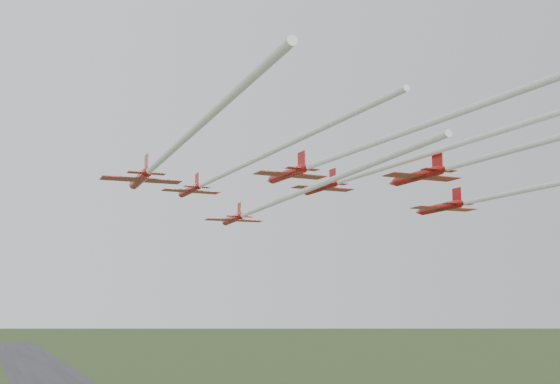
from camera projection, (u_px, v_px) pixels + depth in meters
name	position (u px, v px, depth m)	size (l,w,h in m)	color
jet_lead	(269.00, 205.00, 93.08)	(9.23, 66.59, 2.68)	#B11411
jet_row2_left	(227.00, 173.00, 82.98)	(7.88, 57.22, 2.36)	#B11411
jet_row2_right	(376.00, 170.00, 89.37)	(9.07, 61.05, 2.73)	#B11411
jet_row3_left	(161.00, 160.00, 69.15)	(9.09, 52.54, 2.70)	#B11411
jet_row3_mid	(354.00, 150.00, 75.75)	(9.39, 63.96, 2.80)	#B11411
jet_row3_right	(510.00, 193.00, 84.78)	(9.33, 59.76, 2.78)	#B11411
jet_row4_right	(491.00, 156.00, 70.38)	(9.11, 54.76, 2.74)	#B11411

